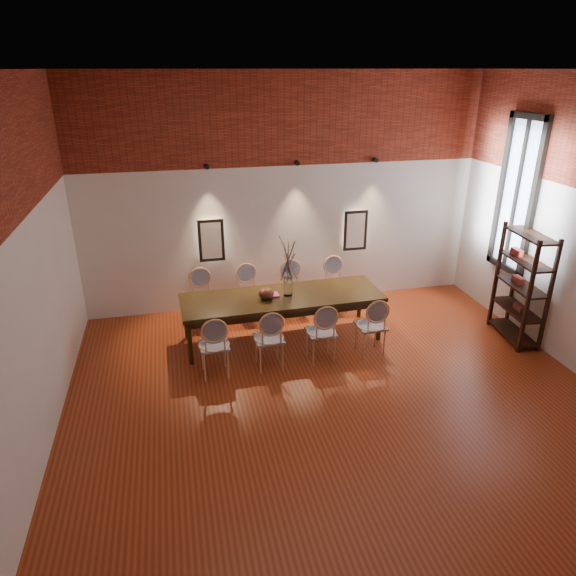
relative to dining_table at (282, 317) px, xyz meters
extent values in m
cube|color=#993A1A|center=(0.35, -2.10, -0.39)|extent=(7.00, 7.00, 0.02)
cube|color=silver|center=(0.35, -2.10, 3.63)|extent=(7.00, 7.00, 0.02)
cube|color=silver|center=(0.35, 1.45, 1.62)|extent=(7.00, 0.10, 4.00)
cube|color=silver|center=(-3.20, -2.10, 1.62)|extent=(0.10, 7.00, 4.00)
cube|color=maroon|center=(0.35, 1.38, 2.88)|extent=(7.00, 0.02, 1.50)
cube|color=#FFEAC6|center=(-0.95, 1.35, 0.93)|extent=(0.36, 0.06, 0.66)
cube|color=#FFEAC6|center=(1.65, 1.35, 0.93)|extent=(0.36, 0.06, 0.66)
cylinder|color=black|center=(-0.95, 1.32, 2.17)|extent=(0.08, 0.10, 0.08)
cylinder|color=black|center=(0.55, 1.32, 2.17)|extent=(0.08, 0.10, 0.08)
cylinder|color=black|center=(1.95, 1.32, 2.17)|extent=(0.08, 0.10, 0.08)
cube|color=silver|center=(3.81, -0.10, 1.77)|extent=(0.02, 0.78, 2.38)
cube|color=black|center=(3.79, -0.10, 1.77)|extent=(0.08, 0.90, 2.50)
cube|color=black|center=(3.79, -0.10, 1.77)|extent=(0.06, 0.06, 2.40)
cube|color=#32220E|center=(0.00, 0.00, 0.00)|extent=(3.15, 1.08, 0.75)
cylinder|color=silver|center=(0.09, 0.00, 0.53)|extent=(0.14, 0.14, 0.30)
ellipsoid|color=#582619|center=(-0.26, -0.06, 0.46)|extent=(0.24, 0.24, 0.18)
cube|color=#9B326E|center=(-0.18, 0.03, 0.39)|extent=(0.26, 0.19, 0.03)
camera|label=1|loc=(-1.55, -7.11, 3.64)|focal=32.00mm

